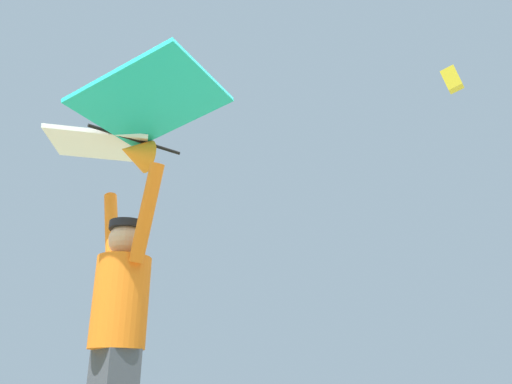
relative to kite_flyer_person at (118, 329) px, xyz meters
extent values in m
cylinder|color=orange|center=(0.00, 0.00, 0.16)|extent=(0.42, 0.42, 0.56)
sphere|color=tan|center=(0.00, 0.00, 0.56)|extent=(0.23, 0.23, 0.23)
cylinder|color=black|center=(0.00, 0.00, 0.65)|extent=(0.30, 0.30, 0.05)
cylinder|color=orange|center=(0.26, -0.07, 0.68)|extent=(0.29, 0.16, 0.62)
cylinder|color=orange|center=(-0.26, 0.07, 0.68)|extent=(0.29, 0.16, 0.62)
cylinder|color=black|center=(0.00, 0.00, 1.28)|extent=(0.20, 0.67, 0.02)
cube|color=#19B2AD|center=(0.37, -0.21, 1.37)|extent=(0.92, 0.82, 0.20)
cube|color=white|center=(-0.42, 0.01, 1.37)|extent=(1.07, 1.05, 0.20)
cone|color=orange|center=(0.00, 0.00, 1.18)|extent=(0.28, 0.26, 0.24)
cube|color=yellow|center=(-2.61, 22.54, 14.97)|extent=(1.05, 1.01, 1.44)
camera|label=1|loc=(2.54, -2.02, -0.32)|focal=35.15mm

